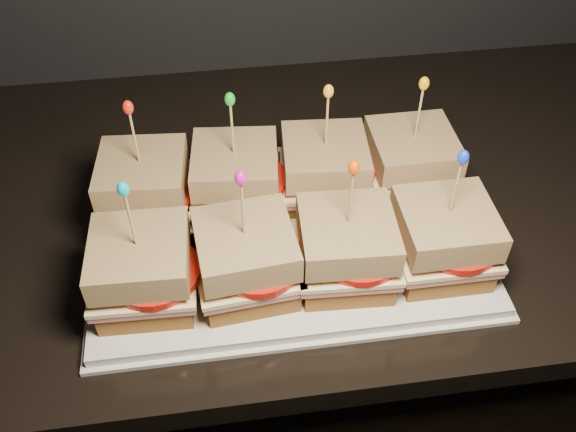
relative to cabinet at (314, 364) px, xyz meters
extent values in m
cube|color=black|center=(0.00, 0.00, 0.00)|extent=(2.17, 0.59, 0.84)
cube|color=black|center=(0.00, 0.00, 0.43)|extent=(2.21, 0.63, 0.03)
cube|color=silver|center=(-0.07, -0.11, 0.46)|extent=(0.46, 0.29, 0.02)
cube|color=silver|center=(-0.07, -0.11, 0.45)|extent=(0.47, 0.30, 0.01)
cube|color=brown|center=(-0.23, -0.05, 0.48)|extent=(0.11, 0.11, 0.03)
cube|color=#BB5152|center=(-0.23, -0.05, 0.50)|extent=(0.12, 0.11, 0.01)
cube|color=#FFE7A7|center=(-0.23, -0.05, 0.51)|extent=(0.12, 0.12, 0.01)
cylinder|color=red|center=(-0.22, -0.05, 0.52)|extent=(0.10, 0.10, 0.01)
cube|color=#5E310C|center=(-0.23, -0.05, 0.54)|extent=(0.11, 0.11, 0.03)
cylinder|color=tan|center=(-0.23, -0.05, 0.58)|extent=(0.00, 0.00, 0.09)
ellipsoid|color=red|center=(-0.23, -0.05, 0.63)|extent=(0.01, 0.01, 0.02)
cube|color=brown|center=(-0.12, -0.05, 0.48)|extent=(0.11, 0.11, 0.03)
cube|color=#BB5152|center=(-0.12, -0.05, 0.50)|extent=(0.12, 0.12, 0.01)
cube|color=#FFE7A7|center=(-0.12, -0.05, 0.51)|extent=(0.12, 0.12, 0.01)
cylinder|color=red|center=(-0.11, -0.05, 0.52)|extent=(0.10, 0.10, 0.01)
cube|color=#5E310C|center=(-0.12, -0.05, 0.54)|extent=(0.11, 0.11, 0.03)
cylinder|color=tan|center=(-0.12, -0.05, 0.58)|extent=(0.00, 0.00, 0.09)
ellipsoid|color=green|center=(-0.12, -0.05, 0.63)|extent=(0.01, 0.01, 0.02)
cube|color=brown|center=(-0.01, -0.05, 0.48)|extent=(0.11, 0.11, 0.03)
cube|color=#BB5152|center=(-0.01, -0.05, 0.50)|extent=(0.12, 0.11, 0.01)
cube|color=#FFE7A7|center=(-0.01, -0.05, 0.51)|extent=(0.12, 0.12, 0.01)
cylinder|color=red|center=(0.00, -0.05, 0.52)|extent=(0.10, 0.10, 0.01)
cube|color=#5E310C|center=(-0.01, -0.05, 0.54)|extent=(0.11, 0.11, 0.03)
cylinder|color=tan|center=(-0.01, -0.05, 0.58)|extent=(0.00, 0.00, 0.09)
ellipsoid|color=gold|center=(-0.01, -0.05, 0.63)|extent=(0.01, 0.01, 0.02)
cube|color=brown|center=(0.10, -0.05, 0.48)|extent=(0.10, 0.10, 0.03)
cube|color=#BB5152|center=(0.10, -0.05, 0.50)|extent=(0.11, 0.11, 0.01)
cube|color=#FFE7A7|center=(0.10, -0.05, 0.51)|extent=(0.11, 0.11, 0.01)
cylinder|color=red|center=(0.11, -0.05, 0.52)|extent=(0.10, 0.10, 0.01)
cube|color=#5E310C|center=(0.10, -0.05, 0.54)|extent=(0.10, 0.10, 0.03)
cylinder|color=tan|center=(0.10, -0.05, 0.58)|extent=(0.00, 0.00, 0.09)
ellipsoid|color=#EBAD10|center=(0.10, -0.05, 0.63)|extent=(0.01, 0.01, 0.02)
cube|color=brown|center=(-0.23, -0.18, 0.48)|extent=(0.10, 0.10, 0.03)
cube|color=#BB5152|center=(-0.23, -0.18, 0.50)|extent=(0.11, 0.11, 0.01)
cube|color=#FFE7A7|center=(-0.23, -0.18, 0.51)|extent=(0.12, 0.11, 0.01)
cylinder|color=red|center=(-0.22, -0.18, 0.52)|extent=(0.10, 0.10, 0.01)
cube|color=#5E310C|center=(-0.23, -0.18, 0.54)|extent=(0.11, 0.11, 0.03)
cylinder|color=tan|center=(-0.23, -0.18, 0.58)|extent=(0.00, 0.00, 0.09)
ellipsoid|color=#04AFB5|center=(-0.23, -0.18, 0.63)|extent=(0.01, 0.01, 0.02)
cube|color=brown|center=(-0.12, -0.18, 0.48)|extent=(0.11, 0.11, 0.03)
cube|color=#BB5152|center=(-0.12, -0.18, 0.50)|extent=(0.12, 0.11, 0.01)
cube|color=#FFE7A7|center=(-0.12, -0.18, 0.51)|extent=(0.12, 0.12, 0.01)
cylinder|color=red|center=(-0.11, -0.18, 0.52)|extent=(0.10, 0.10, 0.01)
cube|color=#5E310C|center=(-0.12, -0.18, 0.54)|extent=(0.11, 0.11, 0.03)
cylinder|color=tan|center=(-0.12, -0.18, 0.58)|extent=(0.00, 0.00, 0.09)
ellipsoid|color=#D511B3|center=(-0.12, -0.18, 0.63)|extent=(0.01, 0.01, 0.02)
cube|color=brown|center=(-0.01, -0.18, 0.48)|extent=(0.10, 0.10, 0.03)
cube|color=#BB5152|center=(-0.01, -0.18, 0.50)|extent=(0.11, 0.11, 0.01)
cube|color=#FFE7A7|center=(-0.01, -0.18, 0.51)|extent=(0.12, 0.11, 0.01)
cylinder|color=red|center=(0.00, -0.18, 0.52)|extent=(0.10, 0.10, 0.01)
cube|color=#5E310C|center=(-0.01, -0.18, 0.54)|extent=(0.11, 0.11, 0.03)
cylinder|color=tan|center=(-0.01, -0.18, 0.58)|extent=(0.00, 0.00, 0.09)
ellipsoid|color=#EE4904|center=(-0.01, -0.18, 0.63)|extent=(0.01, 0.01, 0.02)
cube|color=brown|center=(0.10, -0.18, 0.48)|extent=(0.10, 0.10, 0.03)
cube|color=#BB5152|center=(0.10, -0.18, 0.50)|extent=(0.11, 0.11, 0.01)
cube|color=#FFE7A7|center=(0.10, -0.18, 0.51)|extent=(0.11, 0.11, 0.01)
cylinder|color=red|center=(0.11, -0.18, 0.52)|extent=(0.10, 0.10, 0.01)
cube|color=#5E310C|center=(0.10, -0.18, 0.54)|extent=(0.10, 0.10, 0.03)
cylinder|color=tan|center=(0.10, -0.18, 0.58)|extent=(0.00, 0.00, 0.09)
ellipsoid|color=#1434DF|center=(0.10, -0.18, 0.63)|extent=(0.01, 0.01, 0.02)
camera|label=1|loc=(-0.14, -0.64, 1.03)|focal=40.00mm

